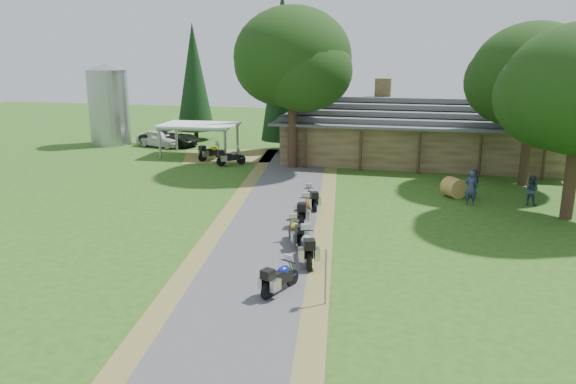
% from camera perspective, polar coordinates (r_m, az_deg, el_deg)
% --- Properties ---
extents(ground, '(120.00, 120.00, 0.00)m').
position_cam_1_polar(ground, '(22.08, -3.68, -8.03)').
color(ground, '#284F16').
rests_on(ground, ground).
extents(driveway, '(51.95, 51.95, 0.00)m').
position_cam_1_polar(driveway, '(25.80, -2.12, -4.65)').
color(driveway, '#47484A').
rests_on(driveway, ground).
extents(lodge, '(21.40, 9.40, 4.90)m').
position_cam_1_polar(lodge, '(43.88, 13.31, 6.19)').
color(lodge, brown).
rests_on(lodge, ground).
extents(silo, '(3.55, 3.55, 7.14)m').
position_cam_1_polar(silo, '(53.18, -17.75, 8.48)').
color(silo, gray).
rests_on(silo, ground).
extents(carport, '(6.09, 4.19, 2.57)m').
position_cam_1_polar(carport, '(45.86, -8.98, 5.26)').
color(carport, white).
rests_on(carport, ground).
extents(car_white_sedan, '(3.75, 6.08, 1.89)m').
position_cam_1_polar(car_white_sedan, '(50.79, -12.89, 5.56)').
color(car_white_sedan, silver).
rests_on(car_white_sedan, ground).
extents(car_dark_suv, '(3.05, 5.99, 2.21)m').
position_cam_1_polar(car_dark_suv, '(50.92, -11.95, 5.81)').
color(car_dark_suv, black).
rests_on(car_dark_suv, ground).
extents(motorcycle_row_a, '(1.24, 1.90, 1.24)m').
position_cam_1_polar(motorcycle_row_a, '(19.99, -0.79, -8.54)').
color(motorcycle_row_a, '#111A97').
rests_on(motorcycle_row_a, ground).
extents(motorcycle_row_b, '(1.29, 2.21, 1.43)m').
position_cam_1_polar(motorcycle_row_b, '(22.63, 1.95, -5.49)').
color(motorcycle_row_b, '#A5A8AD').
rests_on(motorcycle_row_b, ground).
extents(motorcycle_row_c, '(1.40, 1.90, 1.26)m').
position_cam_1_polar(motorcycle_row_c, '(24.69, 0.82, -3.98)').
color(motorcycle_row_c, gold).
rests_on(motorcycle_row_c, ground).
extents(motorcycle_row_d, '(0.81, 2.07, 1.39)m').
position_cam_1_polar(motorcycle_row_d, '(27.73, 1.65, -1.78)').
color(motorcycle_row_d, red).
rests_on(motorcycle_row_d, ground).
extents(motorcycle_row_e, '(1.30, 1.89, 1.24)m').
position_cam_1_polar(motorcycle_row_e, '(30.26, 2.36, -0.55)').
color(motorcycle_row_e, black).
rests_on(motorcycle_row_e, ground).
extents(motorcycle_carport_a, '(1.71, 2.04, 1.39)m').
position_cam_1_polar(motorcycle_carport_a, '(43.86, -7.82, 4.11)').
color(motorcycle_carport_a, gold).
rests_on(motorcycle_carport_a, ground).
extents(motorcycle_carport_b, '(1.95, 1.78, 1.36)m').
position_cam_1_polar(motorcycle_carport_b, '(41.80, -5.80, 3.65)').
color(motorcycle_carport_b, slate).
rests_on(motorcycle_carport_b, ground).
extents(person_a, '(0.66, 0.49, 2.25)m').
position_cam_1_polar(person_a, '(32.53, 18.11, 0.72)').
color(person_a, navy).
rests_on(person_a, ground).
extents(person_b, '(0.68, 0.61, 1.96)m').
position_cam_1_polar(person_b, '(33.64, 23.49, 0.41)').
color(person_b, navy).
rests_on(person_b, ground).
extents(person_c, '(0.61, 0.70, 2.04)m').
position_cam_1_polar(person_c, '(34.01, 18.44, 1.08)').
color(person_c, navy).
rests_on(person_c, ground).
extents(hay_bale, '(1.55, 1.52, 1.15)m').
position_cam_1_polar(hay_bale, '(33.96, 16.48, 0.44)').
color(hay_bale, olive).
rests_on(hay_bale, ground).
extents(sign_post, '(0.36, 0.06, 1.98)m').
position_cam_1_polar(sign_post, '(19.01, 3.84, -8.62)').
color(sign_post, gray).
rests_on(sign_post, ground).
extents(oak_lodge_left, '(8.24, 8.24, 12.64)m').
position_cam_1_polar(oak_lodge_left, '(40.07, 0.48, 11.38)').
color(oak_lodge_left, black).
rests_on(oak_lodge_left, ground).
extents(oak_lodge_right, '(7.59, 7.59, 10.99)m').
position_cam_1_polar(oak_lodge_right, '(37.85, 23.53, 8.79)').
color(oak_lodge_right, black).
rests_on(oak_lodge_right, ground).
extents(cedar_near, '(3.62, 3.62, 13.12)m').
position_cam_1_polar(cedar_near, '(46.99, -0.56, 12.12)').
color(cedar_near, black).
rests_on(cedar_near, ground).
extents(cedar_far, '(3.49, 3.49, 10.77)m').
position_cam_1_polar(cedar_far, '(53.75, -9.51, 10.95)').
color(cedar_far, black).
rests_on(cedar_far, ground).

